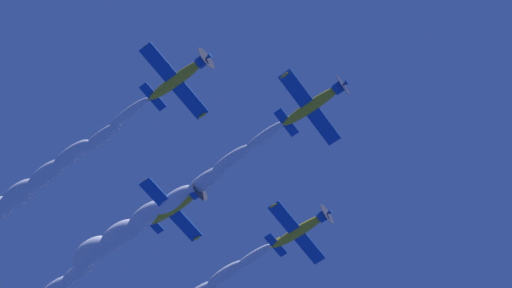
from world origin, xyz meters
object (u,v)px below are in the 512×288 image
object	(u,v)px
airplane_slot_tail	(175,207)
airplane_lead	(314,104)
airplane_left_wingman	(300,230)
airplane_right_wingman	(179,78)

from	to	relation	value
airplane_slot_tail	airplane_lead	bearing A→B (deg)	-112.15
airplane_left_wingman	airplane_slot_tail	distance (m)	14.64
airplane_right_wingman	airplane_slot_tail	size ratio (longest dim) A/B	1.00
airplane_slot_tail	airplane_left_wingman	bearing A→B (deg)	-61.18
airplane_left_wingman	airplane_slot_tail	world-z (taller)	airplane_slot_tail
airplane_right_wingman	airplane_left_wingman	bearing A→B (deg)	-18.46
airplane_right_wingman	airplane_slot_tail	xyz separation A→B (m)	(14.38, 5.67, 0.45)
airplane_left_wingman	airplane_right_wingman	distance (m)	22.61
airplane_lead	airplane_left_wingman	world-z (taller)	airplane_left_wingman
airplane_right_wingman	airplane_lead	bearing A→B (deg)	-61.03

